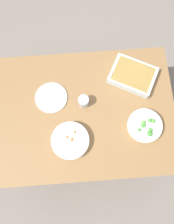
{
  "coord_description": "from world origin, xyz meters",
  "views": [
    {
      "loc": [
        0.03,
        0.39,
        2.22
      ],
      "look_at": [
        0.0,
        0.0,
        0.74
      ],
      "focal_mm": 36.26,
      "sensor_mm": 36.0,
      "label": 1
    }
  ],
  "objects_px": {
    "stew_bowl": "(70,141)",
    "spoon_by_stew": "(72,135)",
    "broccoli_bowl": "(145,126)",
    "drink_cup": "(84,102)",
    "baking_dish": "(133,75)",
    "side_plate": "(51,98)"
  },
  "relations": [
    {
      "from": "stew_bowl",
      "to": "spoon_by_stew",
      "type": "distance_m",
      "value": 0.05
    },
    {
      "from": "broccoli_bowl",
      "to": "spoon_by_stew",
      "type": "distance_m",
      "value": 0.48
    },
    {
      "from": "stew_bowl",
      "to": "drink_cup",
      "type": "bearing_deg",
      "value": -112.11
    },
    {
      "from": "stew_bowl",
      "to": "baking_dish",
      "type": "xyz_separation_m",
      "value": [
        -0.46,
        -0.42,
        0.0
      ]
    },
    {
      "from": "baking_dish",
      "to": "side_plate",
      "type": "xyz_separation_m",
      "value": [
        0.57,
        0.11,
        -0.03
      ]
    },
    {
      "from": "spoon_by_stew",
      "to": "baking_dish",
      "type": "bearing_deg",
      "value": -139.73
    },
    {
      "from": "drink_cup",
      "to": "spoon_by_stew",
      "type": "height_order",
      "value": "drink_cup"
    },
    {
      "from": "side_plate",
      "to": "drink_cup",
      "type": "bearing_deg",
      "value": 165.83
    },
    {
      "from": "stew_bowl",
      "to": "baking_dish",
      "type": "relative_size",
      "value": 0.67
    },
    {
      "from": "drink_cup",
      "to": "side_plate",
      "type": "xyz_separation_m",
      "value": [
        0.22,
        -0.06,
        -0.03
      ]
    },
    {
      "from": "stew_bowl",
      "to": "spoon_by_stew",
      "type": "bearing_deg",
      "value": -103.53
    },
    {
      "from": "baking_dish",
      "to": "drink_cup",
      "type": "height_order",
      "value": "drink_cup"
    },
    {
      "from": "baking_dish",
      "to": "drink_cup",
      "type": "relative_size",
      "value": 4.33
    },
    {
      "from": "broccoli_bowl",
      "to": "side_plate",
      "type": "height_order",
      "value": "broccoli_bowl"
    },
    {
      "from": "side_plate",
      "to": "spoon_by_stew",
      "type": "distance_m",
      "value": 0.29
    },
    {
      "from": "drink_cup",
      "to": "side_plate",
      "type": "bearing_deg",
      "value": -14.17
    },
    {
      "from": "broccoli_bowl",
      "to": "drink_cup",
      "type": "relative_size",
      "value": 2.69
    },
    {
      "from": "spoon_by_stew",
      "to": "stew_bowl",
      "type": "bearing_deg",
      "value": 76.47
    },
    {
      "from": "side_plate",
      "to": "spoon_by_stew",
      "type": "relative_size",
      "value": 1.26
    },
    {
      "from": "broccoli_bowl",
      "to": "drink_cup",
      "type": "xyz_separation_m",
      "value": [
        0.39,
        -0.19,
        0.01
      ]
    },
    {
      "from": "stew_bowl",
      "to": "side_plate",
      "type": "relative_size",
      "value": 1.12
    },
    {
      "from": "baking_dish",
      "to": "broccoli_bowl",
      "type": "bearing_deg",
      "value": 95.53
    }
  ]
}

